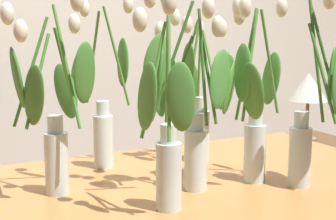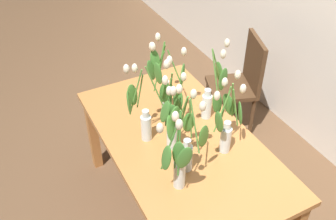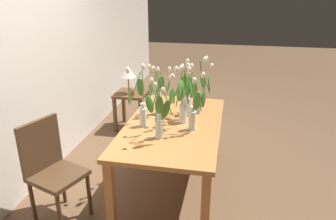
% 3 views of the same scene
% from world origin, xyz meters
% --- Properties ---
extents(ground_plane, '(18.00, 18.00, 0.00)m').
position_xyz_m(ground_plane, '(0.00, 0.00, 0.00)').
color(ground_plane, brown).
extents(room_wall_rear, '(9.00, 0.10, 2.70)m').
position_xyz_m(room_wall_rear, '(0.00, 1.48, 1.35)').
color(room_wall_rear, silver).
rests_on(room_wall_rear, ground).
extents(dining_table, '(1.60, 0.90, 0.74)m').
position_xyz_m(dining_table, '(0.00, 0.00, 0.65)').
color(dining_table, '#B7753D').
rests_on(dining_table, ground).
extents(tulip_vase_0, '(0.24, 0.27, 0.58)m').
position_xyz_m(tulip_vase_0, '(-0.34, 0.06, 0.97)').
color(tulip_vase_0, silver).
rests_on(tulip_vase_0, dining_table).
extents(tulip_vase_1, '(0.18, 0.26, 0.59)m').
position_xyz_m(tulip_vase_1, '(-0.12, -0.19, 0.96)').
color(tulip_vase_1, silver).
rests_on(tulip_vase_1, dining_table).
extents(tulip_vase_2, '(0.24, 0.20, 0.56)m').
position_xyz_m(tulip_vase_2, '(0.23, -0.09, 0.97)').
color(tulip_vase_2, silver).
rests_on(tulip_vase_2, dining_table).
extents(tulip_vase_3, '(0.21, 0.18, 0.58)m').
position_xyz_m(tulip_vase_3, '(-0.11, 0.29, 0.93)').
color(tulip_vase_3, silver).
rests_on(tulip_vase_3, dining_table).
extents(tulip_vase_4, '(0.26, 0.22, 0.59)m').
position_xyz_m(tulip_vase_4, '(0.03, -0.08, 0.97)').
color(tulip_vase_4, silver).
rests_on(tulip_vase_4, dining_table).
extents(tulip_vase_5, '(0.21, 0.24, 0.54)m').
position_xyz_m(tulip_vase_5, '(0.21, 0.20, 0.96)').
color(tulip_vase_5, silver).
rests_on(tulip_vase_5, dining_table).
extents(tulip_vase_6, '(0.18, 0.18, 0.59)m').
position_xyz_m(tulip_vase_6, '(0.37, -0.22, 0.95)').
color(tulip_vase_6, silver).
rests_on(tulip_vase_6, dining_table).
extents(dining_chair, '(0.51, 0.51, 0.93)m').
position_xyz_m(dining_chair, '(-0.63, 0.97, 0.52)').
color(dining_chair, '#4C331E').
rests_on(dining_chair, ground).
extents(side_table, '(0.44, 0.44, 0.55)m').
position_xyz_m(side_table, '(1.40, 0.88, 0.43)').
color(side_table, brown).
rests_on(side_table, ground).
extents(table_lamp, '(0.22, 0.22, 0.40)m').
position_xyz_m(table_lamp, '(1.36, 0.90, 0.86)').
color(table_lamp, olive).
rests_on(table_lamp, side_table).
extents(pillar_candle, '(0.06, 0.06, 0.07)m').
position_xyz_m(pillar_candle, '(1.28, 0.82, 0.59)').
color(pillar_candle, '#B72D23').
rests_on(pillar_candle, side_table).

